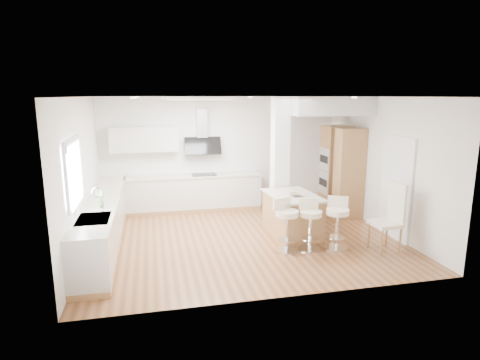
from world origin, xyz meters
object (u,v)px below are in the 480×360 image
object	(u,v)px
peninsula	(292,214)
bar_stool_a	(286,222)
bar_stool_b	(310,222)
dining_chair	(391,215)
bar_stool_c	(337,220)

from	to	relation	value
peninsula	bar_stool_a	size ratio (longest dim) A/B	1.47
bar_stool_b	dining_chair	world-z (taller)	dining_chair
peninsula	bar_stool_b	size ratio (longest dim) A/B	1.52
bar_stool_a	bar_stool_c	xyz separation A→B (m)	(0.97, -0.08, -0.01)
bar_stool_b	dining_chair	bearing A→B (deg)	-9.05
bar_stool_a	bar_stool_b	size ratio (longest dim) A/B	1.04
peninsula	bar_stool_c	xyz separation A→B (m)	(0.55, -0.93, 0.12)
peninsula	dining_chair	distance (m)	1.93
bar_stool_a	bar_stool_c	size ratio (longest dim) A/B	1.01
peninsula	bar_stool_b	xyz separation A→B (m)	(0.03, -0.88, 0.11)
peninsula	bar_stool_a	world-z (taller)	bar_stool_a
peninsula	dining_chair	size ratio (longest dim) A/B	1.14
bar_stool_b	dining_chair	size ratio (longest dim) A/B	0.75
bar_stool_a	bar_stool_c	bearing A→B (deg)	-23.81
bar_stool_b	bar_stool_c	bearing A→B (deg)	-1.08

